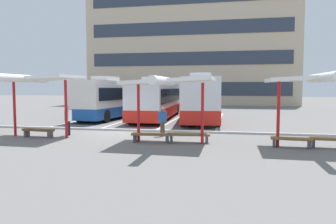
{
  "coord_description": "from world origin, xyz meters",
  "views": [
    {
      "loc": [
        6.4,
        -17.55,
        2.62
      ],
      "look_at": [
        2.35,
        2.93,
        1.04
      ],
      "focal_mm": 34.31,
      "sensor_mm": 36.0,
      "label": 1
    }
  ],
  "objects_px": {
    "coach_bus_1": "(157,100)",
    "waiting_shelter_3": "(316,80)",
    "bench_3": "(189,136)",
    "waiting_passenger_0": "(68,119)",
    "bench_5": "(334,141)",
    "waiting_shelter_2": "(169,82)",
    "bench_1": "(38,131)",
    "bench_4": "(291,140)",
    "coach_bus_2": "(200,99)",
    "coach_bus_0": "(113,99)",
    "bench_2": "(151,135)",
    "waiting_shelter_1": "(36,80)",
    "waiting_passenger_1": "(162,120)"
  },
  "relations": [
    {
      "from": "bench_1",
      "to": "waiting_shelter_3",
      "type": "xyz_separation_m",
      "value": [
        13.45,
        -0.6,
        2.62
      ]
    },
    {
      "from": "bench_3",
      "to": "coach_bus_0",
      "type": "bearing_deg",
      "value": 126.15
    },
    {
      "from": "coach_bus_1",
      "to": "waiting_shelter_3",
      "type": "height_order",
      "value": "coach_bus_1"
    },
    {
      "from": "coach_bus_1",
      "to": "waiting_shelter_3",
      "type": "xyz_separation_m",
      "value": [
        9.63,
        -11.82,
        1.38
      ]
    },
    {
      "from": "bench_4",
      "to": "bench_1",
      "type": "bearing_deg",
      "value": 177.88
    },
    {
      "from": "bench_1",
      "to": "bench_4",
      "type": "relative_size",
      "value": 1.02
    },
    {
      "from": "bench_5",
      "to": "waiting_passenger_1",
      "type": "distance_m",
      "value": 8.3
    },
    {
      "from": "coach_bus_1",
      "to": "waiting_shelter_2",
      "type": "distance_m",
      "value": 12.27
    },
    {
      "from": "coach_bus_2",
      "to": "bench_4",
      "type": "xyz_separation_m",
      "value": [
        5.03,
        -10.98,
        -1.37
      ]
    },
    {
      "from": "waiting_shelter_3",
      "to": "bench_3",
      "type": "bearing_deg",
      "value": 174.78
    },
    {
      "from": "bench_1",
      "to": "bench_4",
      "type": "xyz_separation_m",
      "value": [
        12.55,
        -0.46,
        -0.0
      ]
    },
    {
      "from": "coach_bus_0",
      "to": "bench_2",
      "type": "relative_size",
      "value": 5.43
    },
    {
      "from": "coach_bus_0",
      "to": "waiting_passenger_0",
      "type": "height_order",
      "value": "coach_bus_0"
    },
    {
      "from": "waiting_shelter_1",
      "to": "waiting_shelter_2",
      "type": "xyz_separation_m",
      "value": [
        7.1,
        -0.46,
        -0.15
      ]
    },
    {
      "from": "bench_3",
      "to": "waiting_passenger_0",
      "type": "height_order",
      "value": "waiting_passenger_0"
    },
    {
      "from": "coach_bus_2",
      "to": "bench_1",
      "type": "relative_size",
      "value": 6.61
    },
    {
      "from": "waiting_shelter_2",
      "to": "bench_3",
      "type": "height_order",
      "value": "waiting_shelter_2"
    },
    {
      "from": "bench_3",
      "to": "bench_2",
      "type": "bearing_deg",
      "value": -172.1
    },
    {
      "from": "waiting_shelter_3",
      "to": "waiting_passenger_1",
      "type": "distance_m",
      "value": 7.8
    },
    {
      "from": "bench_1",
      "to": "waiting_shelter_3",
      "type": "relative_size",
      "value": 0.4
    },
    {
      "from": "coach_bus_0",
      "to": "waiting_passenger_0",
      "type": "bearing_deg",
      "value": -83.12
    },
    {
      "from": "coach_bus_2",
      "to": "bench_3",
      "type": "relative_size",
      "value": 5.88
    },
    {
      "from": "coach_bus_2",
      "to": "waiting_shelter_3",
      "type": "bearing_deg",
      "value": -61.93
    },
    {
      "from": "waiting_passenger_0",
      "to": "bench_1",
      "type": "bearing_deg",
      "value": -141.23
    },
    {
      "from": "waiting_shelter_1",
      "to": "bench_1",
      "type": "xyz_separation_m",
      "value": [
        0.0,
        0.07,
        -2.68
      ]
    },
    {
      "from": "waiting_shelter_2",
      "to": "bench_2",
      "type": "xyz_separation_m",
      "value": [
        -0.9,
        0.18,
        -2.53
      ]
    },
    {
      "from": "coach_bus_1",
      "to": "coach_bus_2",
      "type": "height_order",
      "value": "coach_bus_2"
    },
    {
      "from": "coach_bus_1",
      "to": "waiting_passenger_1",
      "type": "relative_size",
      "value": 7.78
    },
    {
      "from": "bench_3",
      "to": "waiting_passenger_0",
      "type": "distance_m",
      "value": 6.91
    },
    {
      "from": "bench_2",
      "to": "bench_4",
      "type": "distance_m",
      "value": 6.35
    },
    {
      "from": "coach_bus_2",
      "to": "waiting_shelter_1",
      "type": "bearing_deg",
      "value": -125.41
    },
    {
      "from": "waiting_passenger_0",
      "to": "coach_bus_1",
      "type": "bearing_deg",
      "value": 75.68
    },
    {
      "from": "bench_4",
      "to": "waiting_passenger_0",
      "type": "bearing_deg",
      "value": 172.82
    },
    {
      "from": "bench_1",
      "to": "waiting_shelter_2",
      "type": "height_order",
      "value": "waiting_shelter_2"
    },
    {
      "from": "bench_5",
      "to": "coach_bus_1",
      "type": "bearing_deg",
      "value": 132.57
    },
    {
      "from": "bench_2",
      "to": "waiting_passenger_0",
      "type": "distance_m",
      "value": 5.21
    },
    {
      "from": "waiting_shelter_2",
      "to": "coach_bus_0",
      "type": "bearing_deg",
      "value": 121.96
    },
    {
      "from": "coach_bus_1",
      "to": "bench_5",
      "type": "relative_size",
      "value": 5.98
    },
    {
      "from": "waiting_shelter_2",
      "to": "waiting_passenger_1",
      "type": "bearing_deg",
      "value": 109.07
    },
    {
      "from": "coach_bus_1",
      "to": "bench_4",
      "type": "distance_m",
      "value": 14.64
    },
    {
      "from": "bench_3",
      "to": "waiting_passenger_1",
      "type": "relative_size",
      "value": 1.29
    },
    {
      "from": "waiting_passenger_0",
      "to": "bench_2",
      "type": "bearing_deg",
      "value": -14.72
    },
    {
      "from": "bench_5",
      "to": "bench_1",
      "type": "bearing_deg",
      "value": 179.02
    },
    {
      "from": "waiting_shelter_1",
      "to": "waiting_shelter_3",
      "type": "height_order",
      "value": "waiting_shelter_1"
    },
    {
      "from": "waiting_shelter_1",
      "to": "bench_3",
      "type": "relative_size",
      "value": 2.37
    },
    {
      "from": "waiting_shelter_3",
      "to": "coach_bus_0",
      "type": "bearing_deg",
      "value": 139.6
    },
    {
      "from": "waiting_shelter_3",
      "to": "bench_5",
      "type": "distance_m",
      "value": 2.79
    },
    {
      "from": "bench_3",
      "to": "waiting_shelter_2",
      "type": "bearing_deg",
      "value": -154.6
    },
    {
      "from": "waiting_shelter_2",
      "to": "waiting_shelter_3",
      "type": "bearing_deg",
      "value": -0.63
    },
    {
      "from": "bench_5",
      "to": "waiting_passenger_0",
      "type": "distance_m",
      "value": 13.22
    }
  ]
}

